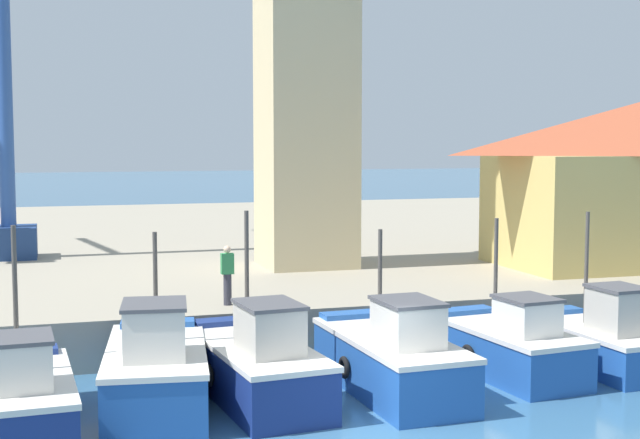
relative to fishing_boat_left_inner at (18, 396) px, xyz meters
name	(u,v)px	position (x,y,z in m)	size (l,w,h in m)	color
ground_plane	(383,438)	(6.79, -2.51, -0.70)	(300.00, 300.00, 0.00)	#386689
quay_wharf	(186,247)	(6.79, 24.00, -0.04)	(120.00, 40.00, 1.31)	#9E937F
fishing_boat_left_inner	(18,396)	(0.00, 0.00, 0.00)	(2.35, 4.67, 4.05)	navy
fishing_boat_mid_left	(156,369)	(2.80, 0.78, 0.14)	(2.75, 5.26, 3.75)	#2356A8
fishing_boat_center	(257,364)	(5.01, 0.68, 0.10)	(2.48, 5.38, 4.18)	navy
fishing_boat_mid_right	(392,358)	(8.09, 0.36, 0.11)	(2.24, 5.34, 3.69)	#2356A8
fishing_boat_right_inner	(508,346)	(11.38, 0.95, 0.04)	(2.39, 4.66, 3.83)	#2356A8
fishing_boat_right_outer	(600,340)	(13.94, 0.91, 0.03)	(2.10, 4.48, 3.93)	#2356A8
clock_tower	(306,24)	(9.34, 11.98, 9.08)	(3.59, 3.59, 17.68)	beige
port_crane_near	(5,72)	(-0.85, 17.32, 7.59)	(2.00, 9.42, 19.11)	navy
dock_worker_near_tower	(227,274)	(5.22, 5.22, 1.46)	(0.34, 0.22, 1.62)	#33333D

